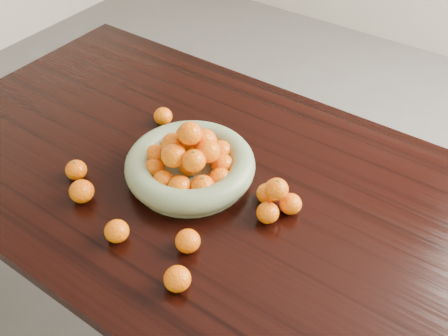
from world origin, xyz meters
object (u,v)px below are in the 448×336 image
Objects in this scene: fruit_bowl at (190,163)px; orange_pyramid at (276,200)px; dining_table at (238,213)px; loose_orange_0 at (76,170)px.

fruit_bowl is 2.83× the size of orange_pyramid.
orange_pyramid is (0.12, -0.01, 0.13)m from dining_table.
loose_orange_0 is (-0.25, -0.18, -0.02)m from fruit_bowl.
orange_pyramid is 2.14× the size of loose_orange_0.
dining_table is at bearing 10.43° from fruit_bowl.
orange_pyramid reaches higher than loose_orange_0.
orange_pyramid reaches higher than dining_table.
fruit_bowl reaches higher than dining_table.
orange_pyramid is at bearing 4.25° from fruit_bowl.
fruit_bowl is (-0.14, -0.03, 0.14)m from dining_table.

